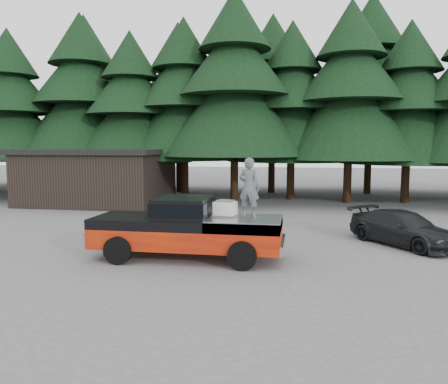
% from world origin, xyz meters
% --- Properties ---
extents(ground, '(120.00, 120.00, 0.00)m').
position_xyz_m(ground, '(0.00, 0.00, 0.00)').
color(ground, '#505053').
rests_on(ground, ground).
extents(pickup_truck, '(6.00, 2.04, 1.33)m').
position_xyz_m(pickup_truck, '(-0.33, 0.12, 0.67)').
color(pickup_truck, '#C62C00').
rests_on(pickup_truck, ground).
extents(truck_cab, '(1.66, 1.90, 0.59)m').
position_xyz_m(truck_cab, '(-0.43, 0.12, 1.62)').
color(truck_cab, black).
rests_on(truck_cab, pickup_truck).
extents(air_compressor, '(0.72, 0.63, 0.44)m').
position_xyz_m(air_compressor, '(0.84, 0.29, 1.55)').
color(air_compressor, silver).
rests_on(air_compressor, pickup_truck).
extents(man_on_bed, '(0.75, 0.58, 1.82)m').
position_xyz_m(man_on_bed, '(1.56, 0.37, 2.24)').
color(man_on_bed, '#4E5154').
rests_on(man_on_bed, pickup_truck).
extents(parked_car, '(3.85, 4.33, 1.20)m').
position_xyz_m(parked_car, '(6.72, 3.24, 0.60)').
color(parked_car, black).
rests_on(parked_car, ground).
extents(utility_building, '(8.40, 6.40, 3.30)m').
position_xyz_m(utility_building, '(-9.00, 12.00, 1.67)').
color(utility_building, black).
rests_on(utility_building, ground).
extents(treeline, '(60.15, 16.05, 17.50)m').
position_xyz_m(treeline, '(0.42, 17.20, 7.72)').
color(treeline, black).
rests_on(treeline, ground).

